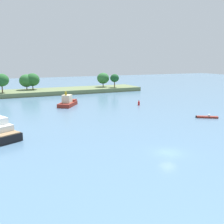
% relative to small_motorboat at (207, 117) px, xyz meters
% --- Properties ---
extents(ground_plane, '(400.00, 400.00, 0.00)m').
position_rel_small_motorboat_xyz_m(ground_plane, '(-26.02, -17.30, -0.27)').
color(ground_plane, slate).
extents(treeline_island, '(91.62, 17.05, 10.40)m').
position_rel_small_motorboat_xyz_m(treeline_island, '(-30.69, 69.86, 2.32)').
color(treeline_island, '#66754C').
rests_on(treeline_island, ground).
extents(small_motorboat, '(5.25, 3.97, 0.99)m').
position_rel_small_motorboat_xyz_m(small_motorboat, '(0.00, 0.00, 0.00)').
color(small_motorboat, maroon).
rests_on(small_motorboat, ground).
extents(tugboat, '(8.53, 9.57, 5.05)m').
position_rel_small_motorboat_xyz_m(tugboat, '(-29.06, 34.09, 1.02)').
color(tugboat, maroon).
rests_on(tugboat, ground).
extents(channel_buoy_red, '(0.70, 0.70, 1.90)m').
position_rel_small_motorboat_xyz_m(channel_buoy_red, '(-6.36, 25.16, 0.54)').
color(channel_buoy_red, red).
rests_on(channel_buoy_red, ground).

